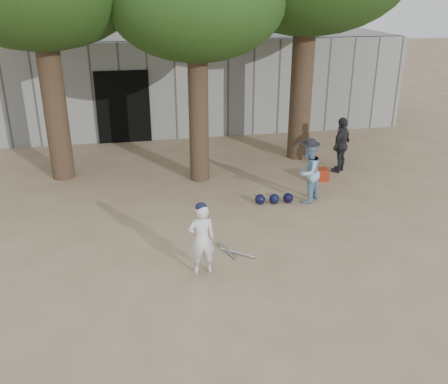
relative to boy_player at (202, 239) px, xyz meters
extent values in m
plane|color=#937C5E|center=(0.02, 0.19, -0.63)|extent=(70.00, 70.00, 0.00)
imported|color=silver|center=(0.00, 0.00, 0.00)|extent=(0.48, 0.33, 1.26)
imported|color=#7FA5C4|center=(2.79, 2.54, 0.06)|extent=(0.85, 0.85, 1.39)
imported|color=black|center=(4.31, 4.23, 0.10)|extent=(0.87, 0.84, 1.45)
cube|color=maroon|center=(3.55, 3.73, -0.48)|extent=(0.44, 0.35, 0.30)
cube|color=gray|center=(0.02, 8.19, 0.87)|extent=(16.00, 0.35, 3.00)
cube|color=black|center=(-1.18, 7.99, 0.47)|extent=(1.60, 0.08, 2.20)
cube|color=slate|center=(0.02, 10.69, 0.87)|extent=(16.00, 5.00, 3.00)
sphere|color=black|center=(1.71, 2.58, -0.52)|extent=(0.23, 0.23, 0.23)
sphere|color=black|center=(2.03, 2.54, -0.52)|extent=(0.23, 0.23, 0.23)
sphere|color=black|center=(2.35, 2.53, -0.52)|extent=(0.23, 0.23, 0.23)
cylinder|color=#ACABB2|center=(0.55, 0.59, -0.60)|extent=(0.28, 0.70, 0.06)
cylinder|color=#ACABB2|center=(0.73, 0.47, -0.60)|extent=(0.59, 0.50, 0.06)
cylinder|color=brown|center=(-2.78, 5.19, 2.12)|extent=(0.56, 0.56, 5.50)
cylinder|color=brown|center=(0.62, 4.39, 1.87)|extent=(0.48, 0.48, 5.00)
ellipsoid|color=#284C19|center=(0.62, 4.39, 3.57)|extent=(4.00, 4.00, 2.60)
cylinder|color=brown|center=(3.62, 5.59, 2.27)|extent=(0.60, 0.60, 5.80)
camera|label=1|loc=(-1.05, -7.32, 3.96)|focal=40.00mm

